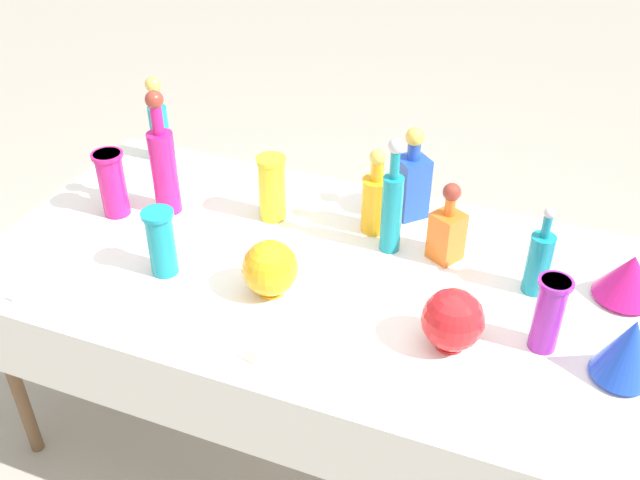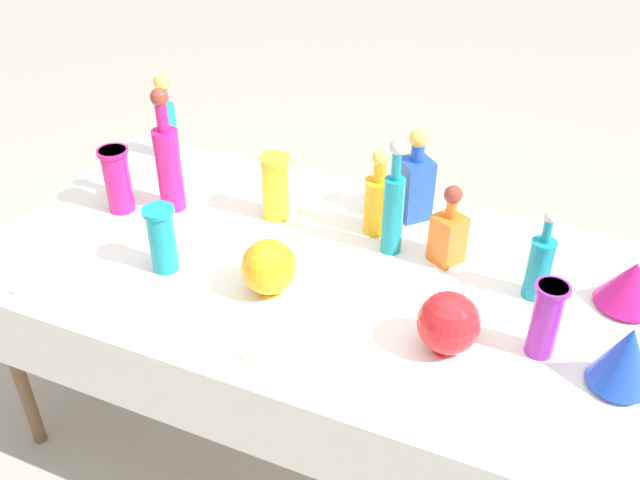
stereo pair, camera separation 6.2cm
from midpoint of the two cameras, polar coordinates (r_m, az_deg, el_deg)
name	(u,v)px [view 1 (the left image)]	position (r m, az deg, el deg)	size (l,w,h in m)	color
ground_plane	(320,436)	(2.65, -0.69, -15.42)	(40.00, 40.00, 0.00)	#A0998C
display_table	(316,286)	(2.13, -1.12, -3.75)	(2.02, 1.03, 0.76)	white
tall_bottle_0	(376,199)	(2.23, 3.67, 3.25)	(0.09, 0.09, 0.29)	orange
tall_bottle_1	(539,261)	(2.06, 16.30, -1.63)	(0.07, 0.07, 0.28)	teal
tall_bottle_2	(159,124)	(2.71, -13.43, 9.04)	(0.07, 0.07, 0.32)	teal
tall_bottle_3	(392,206)	(2.12, 4.95, 2.74)	(0.06, 0.06, 0.38)	teal
tall_bottle_4	(163,164)	(2.36, -13.16, 5.91)	(0.08, 0.08, 0.42)	#C61972
square_decanter_0	(447,230)	(2.14, 9.33, 0.80)	(0.11, 0.11, 0.26)	orange
square_decanter_1	(411,180)	(2.31, 6.56, 4.75)	(0.13, 0.13, 0.32)	blue
slender_vase_0	(161,241)	(2.10, -13.43, -0.05)	(0.09, 0.09, 0.21)	teal
slender_vase_1	(549,312)	(1.87, 16.95, -5.56)	(0.09, 0.09, 0.21)	purple
slender_vase_2	(272,186)	(2.30, -4.64, 4.29)	(0.10, 0.10, 0.22)	yellow
slender_vase_3	(112,182)	(2.41, -17.01, 4.45)	(0.10, 0.10, 0.22)	#C61972
fluted_vase_0	(629,276)	(2.13, 22.75, -2.70)	(0.18, 0.18, 0.15)	#C61972
fluted_vase_1	(628,348)	(1.86, 22.57, -8.02)	(0.15, 0.15, 0.18)	blue
round_bowl_0	(453,320)	(1.83, 9.62, -6.33)	(0.16, 0.16, 0.17)	red
round_bowl_1	(270,268)	(1.98, -4.91, -2.27)	(0.16, 0.16, 0.17)	orange
price_tag_left	(22,298)	(2.16, -23.51, -4.32)	(0.06, 0.01, 0.04)	white
price_tag_center	(251,357)	(1.83, -6.55, -9.27)	(0.05, 0.01, 0.03)	white
cardboard_box_behind_left	(287,238)	(3.29, -3.19, 0.13)	(0.60, 0.47, 0.41)	tan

